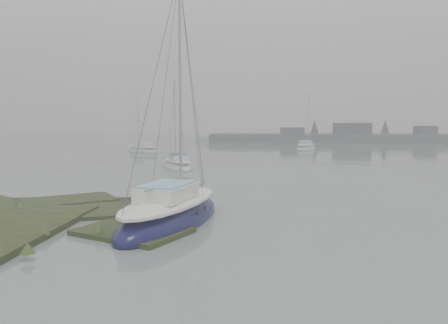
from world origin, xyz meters
TOP-DOWN VIEW (x-y plane):
  - ground at (0.00, 30.00)m, footprint 160.00×160.00m
  - far_shoreline at (26.84, 61.90)m, footprint 60.00×8.00m
  - sailboat_main at (1.50, 0.98)m, footprint 3.91×7.38m
  - sailboat_white at (-1.77, 19.06)m, footprint 3.89×5.58m
  - sailboat_far_a at (-9.20, 35.65)m, footprint 5.32×4.96m
  - sailboat_far_b at (10.44, 41.57)m, footprint 3.86×5.81m
  - sailboat_far_c at (-5.31, 60.31)m, footprint 4.42×3.22m

SIDE VIEW (x-z plane):
  - ground at x=0.00m, z-range 0.00..0.00m
  - sailboat_far_c at x=-5.31m, z-range -2.82..3.19m
  - sailboat_white at x=-1.77m, z-range -3.54..4.00m
  - sailboat_far_a at x=-9.20m, z-range -3.63..4.11m
  - sailboat_far_b at x=10.44m, z-range -3.67..4.16m
  - sailboat_main at x=1.50m, z-range -4.66..5.27m
  - far_shoreline at x=26.84m, z-range -1.22..2.93m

